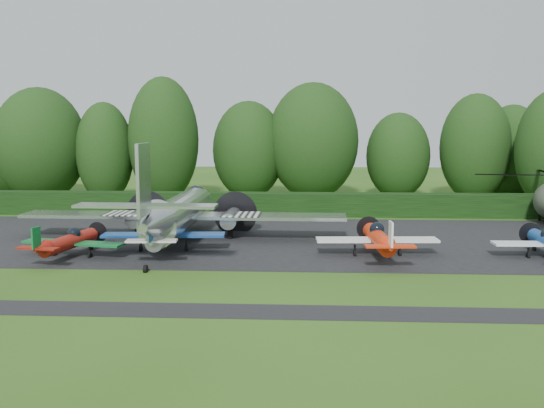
# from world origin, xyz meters

# --- Properties ---
(ground) EXTENTS (160.00, 160.00, 0.00)m
(ground) POSITION_xyz_m (0.00, 0.00, 0.00)
(ground) COLOR #294F16
(ground) RESTS_ON ground
(apron) EXTENTS (70.00, 18.00, 0.01)m
(apron) POSITION_xyz_m (0.00, 10.00, 0.00)
(apron) COLOR black
(apron) RESTS_ON ground
(taxiway_verge) EXTENTS (70.00, 2.00, 0.00)m
(taxiway_verge) POSITION_xyz_m (0.00, -6.00, 0.00)
(taxiway_verge) COLOR black
(taxiway_verge) RESTS_ON ground
(hedgerow) EXTENTS (90.00, 1.60, 2.00)m
(hedgerow) POSITION_xyz_m (0.00, 21.00, 0.00)
(hedgerow) COLOR black
(hedgerow) RESTS_ON ground
(transport_plane) EXTENTS (22.38, 17.16, 7.17)m
(transport_plane) POSITION_xyz_m (-6.10, 8.75, 2.00)
(transport_plane) COLOR silver
(transport_plane) RESTS_ON ground
(light_plane_red) EXTENTS (6.35, 6.68, 2.44)m
(light_plane_red) POSITION_xyz_m (-11.59, 3.67, 1.02)
(light_plane_red) COLOR maroon
(light_plane_red) RESTS_ON ground
(light_plane_white) EXTENTS (7.60, 7.99, 2.92)m
(light_plane_white) POSITION_xyz_m (-6.46, 5.50, 1.22)
(light_plane_white) COLOR silver
(light_plane_white) RESTS_ON ground
(light_plane_orange) EXTENTS (7.29, 7.67, 2.80)m
(light_plane_orange) POSITION_xyz_m (6.69, 4.83, 1.17)
(light_plane_orange) COLOR red
(light_plane_orange) RESTS_ON ground
(tree_0) EXTENTS (9.47, 9.47, 12.17)m
(tree_0) POSITION_xyz_m (3.16, 32.77, 6.08)
(tree_0) COLOR black
(tree_0) RESTS_ON ground
(tree_1) EXTENTS (6.73, 6.73, 9.90)m
(tree_1) POSITION_xyz_m (23.97, 34.08, 4.94)
(tree_1) COLOR black
(tree_1) RESTS_ON ground
(tree_4) EXTENTS (7.07, 7.07, 12.58)m
(tree_4) POSITION_xyz_m (-11.90, 29.73, 6.28)
(tree_4) COLOR black
(tree_4) RESTS_ON ground
(tree_6) EXTENTS (9.18, 9.18, 11.57)m
(tree_6) POSITION_xyz_m (-24.55, 29.59, 5.78)
(tree_6) COLOR black
(tree_6) RESTS_ON ground
(tree_7) EXTENTS (5.73, 5.73, 10.09)m
(tree_7) POSITION_xyz_m (-17.88, 29.49, 5.03)
(tree_7) COLOR black
(tree_7) RESTS_ON ground
(tree_8) EXTENTS (6.66, 6.66, 9.08)m
(tree_8) POSITION_xyz_m (12.13, 33.65, 4.53)
(tree_8) COLOR black
(tree_8) RESTS_ON ground
(tree_9) EXTENTS (7.09, 7.09, 10.97)m
(tree_9) POSITION_xyz_m (19.73, 32.31, 5.47)
(tree_9) COLOR black
(tree_9) RESTS_ON ground
(tree_10) EXTENTS (7.58, 7.58, 10.28)m
(tree_10) POSITION_xyz_m (-3.59, 32.87, 5.13)
(tree_10) COLOR black
(tree_10) RESTS_ON ground
(tree_11) EXTENTS (7.67, 7.67, 9.97)m
(tree_11) POSITION_xyz_m (-29.30, 33.87, 4.97)
(tree_11) COLOR black
(tree_11) RESTS_ON ground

